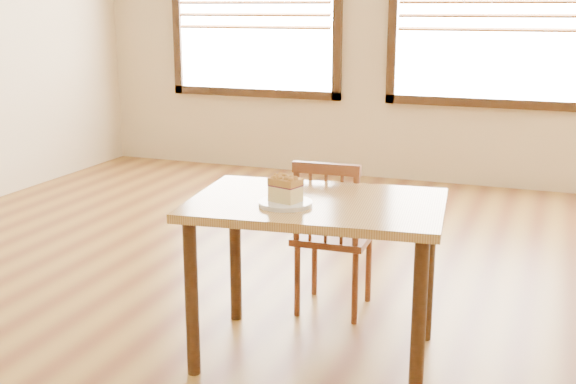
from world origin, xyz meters
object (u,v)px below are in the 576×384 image
Objects in this scene: plate at (286,203)px; cake_slice at (285,188)px; cafe_table_main at (317,224)px; cafe_chair_main at (333,235)px.

cake_slice reaches higher than plate.
cake_slice is (-0.00, 0.00, 0.07)m from plate.
cake_slice reaches higher than cafe_table_main.
cafe_chair_main reaches higher than cafe_table_main.
plate reaches higher than cafe_table_main.
cafe_chair_main is at bearing 88.36° from plate.
plate is 1.58× the size of cake_slice.
cafe_table_main is 8.07× the size of cake_slice.
cake_slice is at bearing -135.83° from cafe_table_main.
cafe_table_main is at bearing 67.05° from cake_slice.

